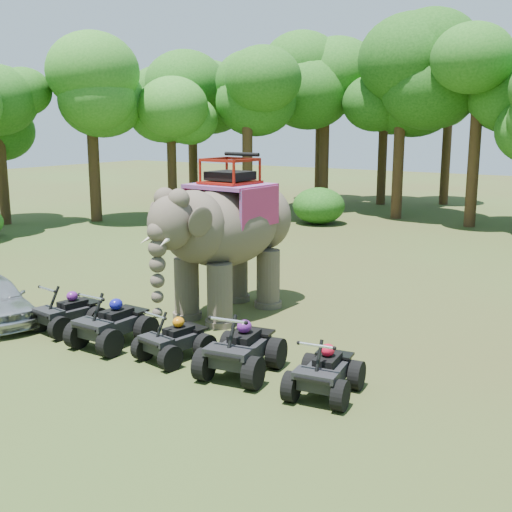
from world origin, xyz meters
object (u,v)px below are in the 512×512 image
object	(u,v)px
atv_2	(174,334)
atv_3	(241,342)
atv_1	(112,317)
atv_0	(68,307)
atv_4	(325,365)
elephant	(228,235)

from	to	relation	value
atv_2	atv_3	world-z (taller)	atv_3
atv_1	atv_3	xyz separation A→B (m)	(3.52, 0.21, 0.02)
atv_0	atv_1	bearing A→B (deg)	2.34
atv_0	atv_3	bearing A→B (deg)	8.47
atv_2	atv_4	world-z (taller)	atv_4
elephant	atv_3	size ratio (longest dim) A/B	2.77
elephant	atv_4	world-z (taller)	elephant
atv_1	atv_3	distance (m)	3.53
atv_2	atv_3	xyz separation A→B (m)	(1.71, 0.11, 0.11)
elephant	atv_1	xyz separation A→B (m)	(-0.73, -3.67, -1.48)
elephant	atv_1	bearing A→B (deg)	-98.43
atv_0	atv_2	xyz separation A→B (m)	(3.52, -0.07, -0.03)
atv_0	atv_1	distance (m)	1.72
elephant	atv_2	size ratio (longest dim) A/B	3.31
elephant	atv_4	bearing A→B (deg)	-33.38
atv_4	elephant	bearing A→B (deg)	135.44
atv_1	atv_2	bearing A→B (deg)	3.50
atv_0	elephant	bearing A→B (deg)	63.16
atv_0	atv_4	distance (m)	7.17
elephant	atv_4	distance (m)	6.06
elephant	atv_4	size ratio (longest dim) A/B	3.16
atv_0	atv_3	xyz separation A→B (m)	(5.23, 0.04, 0.08)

